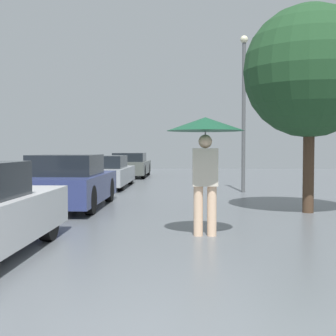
{
  "coord_description": "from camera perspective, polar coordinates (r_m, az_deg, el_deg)",
  "views": [
    {
      "loc": [
        -0.42,
        -2.99,
        1.43
      ],
      "look_at": [
        -0.69,
        4.59,
        1.11
      ],
      "focal_mm": 50.0,
      "sensor_mm": 36.0,
      "label": 1
    }
  ],
  "objects": [
    {
      "name": "parked_car_third",
      "position": [
        17.3,
        -7.82,
        -0.54
      ],
      "size": [
        1.81,
        4.43,
        1.16
      ],
      "color": "#9EA3A8",
      "rests_on": "ground_plane"
    },
    {
      "name": "parked_car_second",
      "position": [
        11.52,
        -12.03,
        -1.78
      ],
      "size": [
        1.72,
        4.05,
        1.28
      ],
      "color": "navy",
      "rests_on": "ground_plane"
    },
    {
      "name": "parked_car_farthest",
      "position": [
        23.52,
        -4.63,
        0.32
      ],
      "size": [
        1.75,
        4.49,
        1.2
      ],
      "color": "#4C514C",
      "rests_on": "ground_plane"
    },
    {
      "name": "tree",
      "position": [
        10.92,
        16.89,
        11.16
      ],
      "size": [
        2.91,
        2.91,
        4.57
      ],
      "color": "#473323",
      "rests_on": "ground_plane"
    },
    {
      "name": "street_lamp",
      "position": [
        15.43,
        9.22,
        7.81
      ],
      "size": [
        0.25,
        0.25,
        5.05
      ],
      "color": "#515456",
      "rests_on": "ground_plane"
    },
    {
      "name": "pedestrian",
      "position": [
        7.59,
        4.57,
        3.73
      ],
      "size": [
        1.26,
        1.26,
        1.93
      ],
      "color": "beige",
      "rests_on": "ground_plane"
    }
  ]
}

